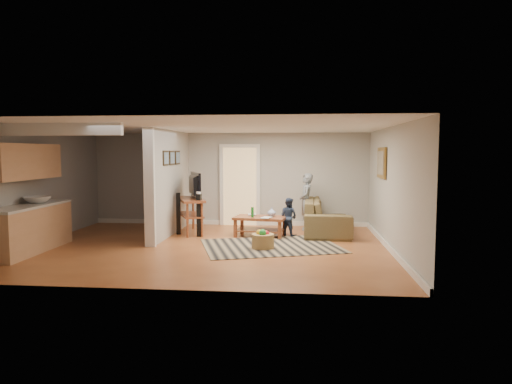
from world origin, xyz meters
TOP-DOWN VIEW (x-y plane):
  - ground at (0.00, 0.00)m, footprint 7.50×7.50m
  - room_shell at (-1.07, 0.43)m, footprint 7.54×6.02m
  - area_rug at (1.32, 0.19)m, footprint 3.28×2.79m
  - sofa at (2.60, 2.20)m, footprint 1.17×2.83m
  - coffee_table at (1.01, 1.34)m, footprint 1.29×0.88m
  - tv_console at (-0.73, 1.59)m, footprint 1.01×1.46m
  - speaker_left at (-0.43, 1.15)m, footprint 0.12×0.12m
  - speaker_right at (-1.00, 1.40)m, footprint 0.12×0.12m
  - toy_basket at (1.17, -0.05)m, footprint 0.46×0.46m
  - child at (2.08, 2.34)m, footprint 0.35×0.53m
  - toddler at (1.66, 1.49)m, footprint 0.56×0.53m

SIDE VIEW (x-z plane):
  - ground at x=0.00m, z-range 0.00..0.00m
  - sofa at x=2.60m, z-range -0.41..0.41m
  - child at x=2.08m, z-range -0.72..0.72m
  - toddler at x=1.66m, z-range -0.45..0.45m
  - area_rug at x=1.32m, z-range 0.00..0.01m
  - toy_basket at x=1.17m, z-range -0.04..0.38m
  - coffee_table at x=1.01m, z-range 0.01..0.72m
  - speaker_right at x=-1.00m, z-range 0.00..1.01m
  - speaker_left at x=-0.43m, z-range 0.00..1.01m
  - tv_console at x=-0.73m, z-range 0.19..1.37m
  - room_shell at x=-1.07m, z-range 0.20..2.72m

